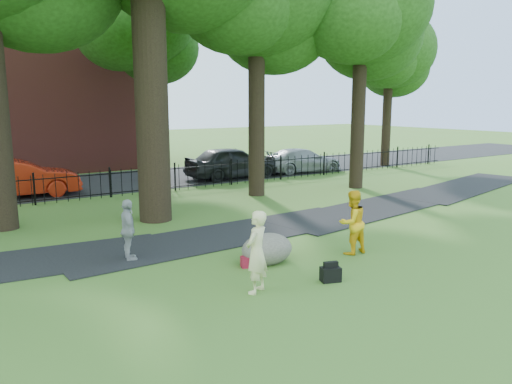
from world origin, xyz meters
TOP-DOWN VIEW (x-y plane):
  - ground at (0.00, 0.00)m, footprint 120.00×120.00m
  - footpath at (1.00, 3.90)m, footprint 36.07×3.85m
  - street at (0.00, 16.00)m, footprint 80.00×7.00m
  - iron_fence at (0.00, 12.00)m, footprint 44.00×0.04m
  - woman at (-0.76, -0.45)m, footprint 0.78×0.69m
  - man at (2.90, 0.46)m, footprint 0.84×0.66m
  - pedestrian at (-2.30, 3.16)m, footprint 0.55×0.99m
  - boulder at (0.58, 1.10)m, footprint 1.42×1.09m
  - backpack at (1.00, -0.83)m, footprint 0.51×0.40m
  - red_bag at (0.00, 1.04)m, footprint 0.44×0.35m
  - red_sedan at (-3.27, 14.10)m, footprint 5.04×2.04m
  - grey_car at (7.10, 13.80)m, footprint 5.05×2.11m
  - silver_car at (11.66, 13.50)m, footprint 4.95×2.48m

SIDE VIEW (x-z plane):
  - ground at x=0.00m, z-range 0.00..0.00m
  - footpath at x=1.00m, z-range -0.01..0.01m
  - street at x=0.00m, z-range -0.01..0.01m
  - red_bag at x=0.00m, z-range 0.00..0.27m
  - backpack at x=1.00m, z-range 0.00..0.33m
  - boulder at x=0.58m, z-range 0.00..0.81m
  - iron_fence at x=0.00m, z-range 0.00..1.20m
  - silver_car at x=11.66m, z-range 0.00..1.38m
  - pedestrian at x=-2.30m, z-range 0.00..1.60m
  - red_sedan at x=-3.27m, z-range 0.00..1.63m
  - grey_car at x=7.10m, z-range 0.00..1.71m
  - man at x=2.90m, z-range 0.00..1.72m
  - woman at x=-0.76m, z-range 0.00..1.79m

